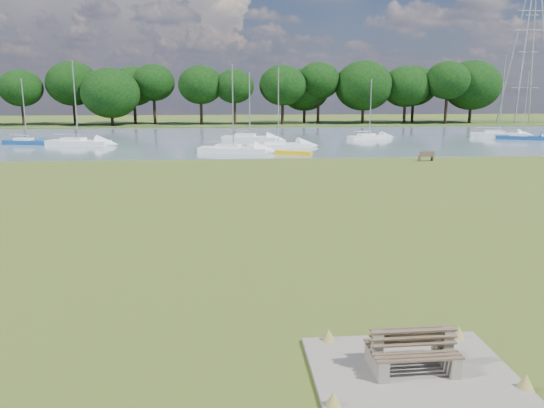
{
  "coord_description": "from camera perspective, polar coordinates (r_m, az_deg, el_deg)",
  "views": [
    {
      "loc": [
        -3.76,
        -23.92,
        5.83
      ],
      "look_at": [
        -1.95,
        -2.0,
        1.13
      ],
      "focal_mm": 35.0,
      "sensor_mm": 36.0,
      "label": 1
    }
  ],
  "objects": [
    {
      "name": "concrete_pad",
      "position": [
        12.08,
        14.71,
        -16.96
      ],
      "size": [
        4.2,
        3.2,
        0.1
      ],
      "primitive_type": "cube",
      "color": "gray",
      "rests_on": "ground"
    },
    {
      "name": "sailboat_1",
      "position": [
        62.72,
        -2.47,
        7.24
      ],
      "size": [
        6.73,
        3.53,
        7.86
      ],
      "rotation": [
        0.0,
        0.0,
        -0.28
      ],
      "color": "white",
      "rests_on": "river"
    },
    {
      "name": "sailboat_4",
      "position": [
        54.75,
        0.61,
        6.47
      ],
      "size": [
        6.9,
        3.27,
        8.14
      ],
      "rotation": [
        0.0,
        0.0,
        0.22
      ],
      "color": "white",
      "rests_on": "river"
    },
    {
      "name": "ground",
      "position": [
        24.91,
        4.11,
        -1.51
      ],
      "size": [
        220.0,
        220.0,
        0.0
      ],
      "primitive_type": "plane",
      "color": "olive"
    },
    {
      "name": "sailboat_0",
      "position": [
        64.6,
        -24.89,
        6.21
      ],
      "size": [
        5.4,
        2.62,
        7.11
      ],
      "rotation": [
        0.0,
        0.0,
        -0.23
      ],
      "color": "navy",
      "rests_on": "river"
    },
    {
      "name": "tree_line",
      "position": [
        92.38,
        -10.65,
        12.39
      ],
      "size": [
        117.17,
        9.22,
        11.16
      ],
      "color": "black",
      "rests_on": "far_bank"
    },
    {
      "name": "riverbank_bench",
      "position": [
        46.93,
        16.25,
        4.97
      ],
      "size": [
        1.39,
        0.54,
        0.83
      ],
      "rotation": [
        0.0,
        0.0,
        0.1
      ],
      "color": "brown",
      "rests_on": "ground"
    },
    {
      "name": "pylon",
      "position": [
        108.77,
        26.1,
        16.76
      ],
      "size": [
        6.38,
        4.47,
        26.74
      ],
      "color": "#ADADAD",
      "rests_on": "far_bank"
    },
    {
      "name": "sailboat_2",
      "position": [
        61.67,
        -20.19,
        6.41
      ],
      "size": [
        7.12,
        3.49,
        8.97
      ],
      "rotation": [
        0.0,
        0.0,
        -0.24
      ],
      "color": "white",
      "rests_on": "river"
    },
    {
      "name": "sailboat_7",
      "position": [
        51.12,
        -4.26,
        6.05
      ],
      "size": [
        6.92,
        3.66,
        8.22
      ],
      "rotation": [
        0.0,
        0.0,
        -0.29
      ],
      "color": "white",
      "rests_on": "river"
    },
    {
      "name": "sailboat_8",
      "position": [
        71.62,
        25.3,
        6.63
      ],
      "size": [
        6.26,
        4.07,
        8.13
      ],
      "rotation": [
        0.0,
        0.0,
        -0.42
      ],
      "color": "navy",
      "rests_on": "river"
    },
    {
      "name": "sailboat_6",
      "position": [
        73.49,
        23.16,
        7.02
      ],
      "size": [
        6.99,
        4.0,
        10.15
      ],
      "rotation": [
        0.0,
        0.0,
        -0.33
      ],
      "color": "white",
      "rests_on": "river"
    },
    {
      "name": "river",
      "position": [
        66.28,
        -1.46,
        7.02
      ],
      "size": [
        220.0,
        40.0,
        0.1
      ],
      "primitive_type": "cube",
      "color": "slate",
      "rests_on": "ground"
    },
    {
      "name": "sailboat_3",
      "position": [
        66.12,
        10.39,
        7.22
      ],
      "size": [
        5.72,
        3.32,
        7.13
      ],
      "rotation": [
        0.0,
        0.0,
        0.34
      ],
      "color": "white",
      "rests_on": "river"
    },
    {
      "name": "bench_pair",
      "position": [
        11.87,
        14.83,
        -15.06
      ],
      "size": [
        1.84,
        1.1,
        0.98
      ],
      "rotation": [
        0.0,
        0.0,
        0.02
      ],
      "color": "gray",
      "rests_on": "concrete_pad"
    },
    {
      "name": "far_bank",
      "position": [
        96.17,
        -2.5,
        8.58
      ],
      "size": [
        220.0,
        20.0,
        0.4
      ],
      "primitive_type": "cube",
      "color": "#4C6626",
      "rests_on": "ground"
    },
    {
      "name": "kayak",
      "position": [
        49.28,
        2.31,
        5.52
      ],
      "size": [
        3.47,
        2.13,
        0.34
      ],
      "primitive_type": "cube",
      "rotation": [
        0.0,
        0.0,
        -0.42
      ],
      "color": "yellow",
      "rests_on": "river"
    }
  ]
}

